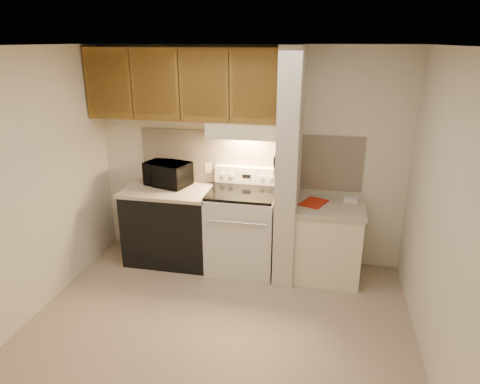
# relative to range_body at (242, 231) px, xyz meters

# --- Properties ---
(floor) EXTENTS (3.60, 3.60, 0.00)m
(floor) POSITION_rel_range_body_xyz_m (0.00, -1.16, -0.46)
(floor) COLOR tan
(floor) RESTS_ON ground
(ceiling) EXTENTS (3.60, 3.60, 0.00)m
(ceiling) POSITION_rel_range_body_xyz_m (0.00, -1.16, 2.04)
(ceiling) COLOR white
(ceiling) RESTS_ON wall_back
(wall_back) EXTENTS (3.60, 2.50, 0.02)m
(wall_back) POSITION_rel_range_body_xyz_m (0.00, 0.34, 0.79)
(wall_back) COLOR silver
(wall_back) RESTS_ON floor
(wall_left) EXTENTS (0.02, 3.00, 2.50)m
(wall_left) POSITION_rel_range_body_xyz_m (-1.80, -1.16, 0.79)
(wall_left) COLOR silver
(wall_left) RESTS_ON floor
(wall_right) EXTENTS (0.02, 3.00, 2.50)m
(wall_right) POSITION_rel_range_body_xyz_m (1.80, -1.16, 0.79)
(wall_right) COLOR silver
(wall_right) RESTS_ON floor
(backsplash) EXTENTS (2.60, 0.02, 0.63)m
(backsplash) POSITION_rel_range_body_xyz_m (0.00, 0.33, 0.78)
(backsplash) COLOR #FFE6C9
(backsplash) RESTS_ON wall_back
(range_body) EXTENTS (0.76, 0.65, 0.92)m
(range_body) POSITION_rel_range_body_xyz_m (0.00, 0.00, 0.00)
(range_body) COLOR silver
(range_body) RESTS_ON floor
(oven_window) EXTENTS (0.50, 0.01, 0.30)m
(oven_window) POSITION_rel_range_body_xyz_m (0.00, -0.32, 0.04)
(oven_window) COLOR black
(oven_window) RESTS_ON range_body
(oven_handle) EXTENTS (0.65, 0.02, 0.02)m
(oven_handle) POSITION_rel_range_body_xyz_m (0.00, -0.35, 0.26)
(oven_handle) COLOR silver
(oven_handle) RESTS_ON range_body
(cooktop) EXTENTS (0.74, 0.64, 0.03)m
(cooktop) POSITION_rel_range_body_xyz_m (0.00, 0.00, 0.48)
(cooktop) COLOR black
(cooktop) RESTS_ON range_body
(range_backguard) EXTENTS (0.76, 0.08, 0.20)m
(range_backguard) POSITION_rel_range_body_xyz_m (0.00, 0.28, 0.59)
(range_backguard) COLOR silver
(range_backguard) RESTS_ON range_body
(range_display) EXTENTS (0.10, 0.01, 0.04)m
(range_display) POSITION_rel_range_body_xyz_m (0.00, 0.24, 0.59)
(range_display) COLOR black
(range_display) RESTS_ON range_backguard
(range_knob_left_outer) EXTENTS (0.05, 0.02, 0.05)m
(range_knob_left_outer) POSITION_rel_range_body_xyz_m (-0.28, 0.24, 0.59)
(range_knob_left_outer) COLOR silver
(range_knob_left_outer) RESTS_ON range_backguard
(range_knob_left_inner) EXTENTS (0.05, 0.02, 0.05)m
(range_knob_left_inner) POSITION_rel_range_body_xyz_m (-0.18, 0.24, 0.59)
(range_knob_left_inner) COLOR silver
(range_knob_left_inner) RESTS_ON range_backguard
(range_knob_right_inner) EXTENTS (0.05, 0.02, 0.05)m
(range_knob_right_inner) POSITION_rel_range_body_xyz_m (0.18, 0.24, 0.59)
(range_knob_right_inner) COLOR silver
(range_knob_right_inner) RESTS_ON range_backguard
(range_knob_right_outer) EXTENTS (0.05, 0.02, 0.05)m
(range_knob_right_outer) POSITION_rel_range_body_xyz_m (0.28, 0.24, 0.59)
(range_knob_right_outer) COLOR silver
(range_knob_right_outer) RESTS_ON range_backguard
(dishwasher_front) EXTENTS (1.00, 0.63, 0.87)m
(dishwasher_front) POSITION_rel_range_body_xyz_m (-0.88, 0.01, -0.03)
(dishwasher_front) COLOR black
(dishwasher_front) RESTS_ON floor
(left_countertop) EXTENTS (1.04, 0.67, 0.04)m
(left_countertop) POSITION_rel_range_body_xyz_m (-0.88, 0.01, 0.43)
(left_countertop) COLOR beige
(left_countertop) RESTS_ON dishwasher_front
(spoon_rest) EXTENTS (0.21, 0.09, 0.01)m
(spoon_rest) POSITION_rel_range_body_xyz_m (-0.95, 0.18, 0.46)
(spoon_rest) COLOR black
(spoon_rest) RESTS_ON left_countertop
(teal_jar) EXTENTS (0.10, 0.10, 0.10)m
(teal_jar) POSITION_rel_range_body_xyz_m (-0.95, 0.09, 0.50)
(teal_jar) COLOR #336C6E
(teal_jar) RESTS_ON left_countertop
(outlet) EXTENTS (0.08, 0.01, 0.12)m
(outlet) POSITION_rel_range_body_xyz_m (-0.48, 0.32, 0.64)
(outlet) COLOR #F1ECC8
(outlet) RESTS_ON backsplash
(microwave) EXTENTS (0.58, 0.47, 0.28)m
(microwave) POSITION_rel_range_body_xyz_m (-0.93, 0.15, 0.59)
(microwave) COLOR black
(microwave) RESTS_ON left_countertop
(partition_pillar) EXTENTS (0.22, 0.70, 2.50)m
(partition_pillar) POSITION_rel_range_body_xyz_m (0.51, -0.01, 0.79)
(partition_pillar) COLOR beige
(partition_pillar) RESTS_ON floor
(pillar_trim) EXTENTS (0.01, 0.70, 0.04)m
(pillar_trim) POSITION_rel_range_body_xyz_m (0.39, -0.01, 0.84)
(pillar_trim) COLOR brown
(pillar_trim) RESTS_ON partition_pillar
(knife_strip) EXTENTS (0.02, 0.42, 0.04)m
(knife_strip) POSITION_rel_range_body_xyz_m (0.39, -0.06, 0.86)
(knife_strip) COLOR black
(knife_strip) RESTS_ON partition_pillar
(knife_blade_a) EXTENTS (0.01, 0.03, 0.16)m
(knife_blade_a) POSITION_rel_range_body_xyz_m (0.38, -0.20, 0.76)
(knife_blade_a) COLOR silver
(knife_blade_a) RESTS_ON knife_strip
(knife_handle_a) EXTENTS (0.02, 0.02, 0.10)m
(knife_handle_a) POSITION_rel_range_body_xyz_m (0.38, -0.21, 0.91)
(knife_handle_a) COLOR black
(knife_handle_a) RESTS_ON knife_strip
(knife_blade_b) EXTENTS (0.01, 0.04, 0.18)m
(knife_blade_b) POSITION_rel_range_body_xyz_m (0.38, -0.15, 0.75)
(knife_blade_b) COLOR silver
(knife_blade_b) RESTS_ON knife_strip
(knife_handle_b) EXTENTS (0.02, 0.02, 0.10)m
(knife_handle_b) POSITION_rel_range_body_xyz_m (0.38, -0.15, 0.91)
(knife_handle_b) COLOR black
(knife_handle_b) RESTS_ON knife_strip
(knife_blade_c) EXTENTS (0.01, 0.04, 0.20)m
(knife_blade_c) POSITION_rel_range_body_xyz_m (0.38, -0.05, 0.74)
(knife_blade_c) COLOR silver
(knife_blade_c) RESTS_ON knife_strip
(knife_handle_c) EXTENTS (0.02, 0.02, 0.10)m
(knife_handle_c) POSITION_rel_range_body_xyz_m (0.38, -0.05, 0.91)
(knife_handle_c) COLOR black
(knife_handle_c) RESTS_ON knife_strip
(knife_blade_d) EXTENTS (0.01, 0.04, 0.16)m
(knife_blade_d) POSITION_rel_range_body_xyz_m (0.38, 0.03, 0.76)
(knife_blade_d) COLOR silver
(knife_blade_d) RESTS_ON knife_strip
(knife_handle_d) EXTENTS (0.02, 0.02, 0.10)m
(knife_handle_d) POSITION_rel_range_body_xyz_m (0.38, 0.04, 0.91)
(knife_handle_d) COLOR black
(knife_handle_d) RESTS_ON knife_strip
(knife_blade_e) EXTENTS (0.01, 0.04, 0.18)m
(knife_blade_e) POSITION_rel_range_body_xyz_m (0.38, 0.11, 0.75)
(knife_blade_e) COLOR silver
(knife_blade_e) RESTS_ON knife_strip
(knife_handle_e) EXTENTS (0.02, 0.02, 0.10)m
(knife_handle_e) POSITION_rel_range_body_xyz_m (0.38, 0.11, 0.91)
(knife_handle_e) COLOR black
(knife_handle_e) RESTS_ON knife_strip
(oven_mitt) EXTENTS (0.03, 0.10, 0.24)m
(oven_mitt) POSITION_rel_range_body_xyz_m (0.38, 0.17, 0.69)
(oven_mitt) COLOR slate
(oven_mitt) RESTS_ON partition_pillar
(right_cab_base) EXTENTS (0.70, 0.60, 0.81)m
(right_cab_base) POSITION_rel_range_body_xyz_m (0.97, -0.01, -0.06)
(right_cab_base) COLOR #F1ECC8
(right_cab_base) RESTS_ON floor
(right_countertop) EXTENTS (0.74, 0.64, 0.04)m
(right_countertop) POSITION_rel_range_body_xyz_m (0.97, -0.01, 0.37)
(right_countertop) COLOR beige
(right_countertop) RESTS_ON right_cab_base
(red_folder) EXTENTS (0.34, 0.38, 0.01)m
(red_folder) POSITION_rel_range_body_xyz_m (0.79, 0.05, 0.40)
(red_folder) COLOR red
(red_folder) RESTS_ON right_countertop
(white_box) EXTENTS (0.16, 0.11, 0.04)m
(white_box) POSITION_rel_range_body_xyz_m (1.19, 0.17, 0.41)
(white_box) COLOR white
(white_box) RESTS_ON right_countertop
(range_hood) EXTENTS (0.78, 0.44, 0.15)m
(range_hood) POSITION_rel_range_body_xyz_m (0.00, 0.12, 1.17)
(range_hood) COLOR #F1ECC8
(range_hood) RESTS_ON upper_cabinets
(hood_lip) EXTENTS (0.78, 0.04, 0.06)m
(hood_lip) POSITION_rel_range_body_xyz_m (0.00, -0.08, 1.12)
(hood_lip) COLOR #F1ECC8
(hood_lip) RESTS_ON range_hood
(upper_cabinets) EXTENTS (2.18, 0.33, 0.77)m
(upper_cabinets) POSITION_rel_range_body_xyz_m (-0.69, 0.17, 1.62)
(upper_cabinets) COLOR brown
(upper_cabinets) RESTS_ON wall_back
(cab_door_a) EXTENTS (0.46, 0.01, 0.63)m
(cab_door_a) POSITION_rel_range_body_xyz_m (-1.51, 0.01, 1.62)
(cab_door_a) COLOR brown
(cab_door_a) RESTS_ON upper_cabinets
(cab_gap_a) EXTENTS (0.01, 0.01, 0.73)m
(cab_gap_a) POSITION_rel_range_body_xyz_m (-1.23, 0.01, 1.62)
(cab_gap_a) COLOR black
(cab_gap_a) RESTS_ON upper_cabinets
(cab_door_b) EXTENTS (0.46, 0.01, 0.63)m
(cab_door_b) POSITION_rel_range_body_xyz_m (-0.96, 0.01, 1.62)
(cab_door_b) COLOR brown
(cab_door_b) RESTS_ON upper_cabinets
(cab_gap_b) EXTENTS (0.01, 0.01, 0.73)m
(cab_gap_b) POSITION_rel_range_body_xyz_m (-0.69, 0.01, 1.62)
(cab_gap_b) COLOR black
(cab_gap_b) RESTS_ON upper_cabinets
(cab_door_c) EXTENTS (0.46, 0.01, 0.63)m
(cab_door_c) POSITION_rel_range_body_xyz_m (-0.42, 0.01, 1.62)
(cab_door_c) COLOR brown
(cab_door_c) RESTS_ON upper_cabinets
(cab_gap_c) EXTENTS (0.01, 0.01, 0.73)m
(cab_gap_c) POSITION_rel_range_body_xyz_m (-0.14, 0.01, 1.62)
(cab_gap_c) COLOR black
(cab_gap_c) RESTS_ON upper_cabinets
(cab_door_d) EXTENTS (0.46, 0.01, 0.63)m
(cab_door_d) POSITION_rel_range_body_xyz_m (0.13, 0.01, 1.62)
(cab_door_d) COLOR brown
(cab_door_d) RESTS_ON upper_cabinets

